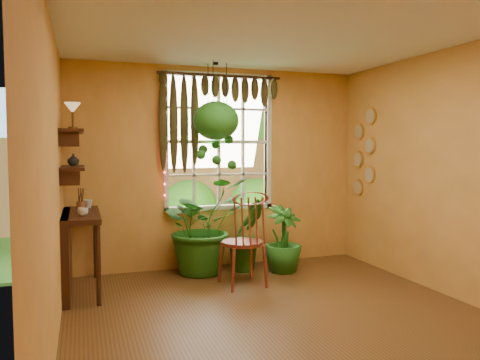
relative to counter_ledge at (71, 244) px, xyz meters
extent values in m
plane|color=brown|center=(1.91, -1.60, -0.55)|extent=(4.50, 4.50, 0.00)
plane|color=white|center=(1.91, -1.60, 2.15)|extent=(4.50, 4.50, 0.00)
plane|color=#E29E4D|center=(1.91, 0.65, 0.80)|extent=(4.00, 0.00, 4.00)
plane|color=#E29E4D|center=(-0.09, -1.60, 0.80)|extent=(0.00, 4.50, 4.50)
plane|color=#E29E4D|center=(3.91, -1.60, 0.80)|extent=(0.00, 4.50, 4.50)
cube|color=silver|center=(1.91, 0.68, 1.15)|extent=(1.52, 0.10, 1.86)
cube|color=white|center=(1.91, 0.71, 1.15)|extent=(1.38, 0.01, 1.78)
cylinder|color=black|center=(1.91, 0.57, 2.03)|extent=(1.70, 0.04, 0.04)
cube|color=black|center=(0.11, 0.00, 0.32)|extent=(0.40, 1.20, 0.06)
cube|color=black|center=(-0.05, 0.00, -0.10)|extent=(0.08, 1.18, 0.90)
cylinder|color=black|center=(0.27, -0.55, -0.12)|extent=(0.05, 0.05, 0.86)
cylinder|color=black|center=(0.27, 0.55, -0.12)|extent=(0.05, 0.05, 0.86)
cube|color=black|center=(0.03, 0.00, 0.85)|extent=(0.25, 0.90, 0.04)
cube|color=black|center=(0.03, 0.00, 1.25)|extent=(0.25, 0.90, 0.04)
cube|color=#29601B|center=(1.91, 5.65, -0.57)|extent=(14.00, 10.00, 0.04)
cube|color=olive|center=(1.91, 3.85, 0.35)|extent=(12.00, 0.10, 1.80)
plane|color=#93C6F6|center=(1.91, 7.45, 1.00)|extent=(12.00, 0.00, 12.00)
cylinder|color=maroon|center=(1.90, -0.34, -0.05)|extent=(0.52, 0.52, 0.04)
torus|color=maroon|center=(1.92, -0.55, 0.50)|extent=(0.46, 0.08, 0.46)
imported|color=#1F5316|center=(1.58, 0.34, 0.07)|extent=(1.42, 1.35, 1.24)
imported|color=#1F5316|center=(2.18, 0.27, -0.06)|extent=(0.60, 0.51, 0.97)
imported|color=#1F5316|center=(2.60, 0.05, -0.11)|extent=(0.64, 0.64, 0.87)
ellipsoid|color=black|center=(1.76, 0.28, 1.33)|extent=(0.34, 0.34, 0.21)
ellipsoid|color=#1F5316|center=(1.76, 0.28, 1.41)|extent=(0.58, 0.58, 0.49)
imported|color=silver|center=(0.13, -0.28, 0.39)|extent=(0.14, 0.14, 0.09)
imported|color=beige|center=(0.19, 0.39, 0.40)|extent=(0.11, 0.11, 0.10)
cylinder|color=brown|center=(0.11, 0.07, 0.40)|extent=(0.09, 0.09, 0.11)
imported|color=#B2AD99|center=(0.04, 0.22, 0.93)|extent=(0.17, 0.17, 0.14)
cylinder|color=brown|center=(0.05, -0.09, 1.28)|extent=(0.10, 0.10, 0.03)
cylinder|color=brown|center=(0.05, -0.09, 1.37)|extent=(0.02, 0.02, 0.17)
cone|color=slate|center=(0.05, -0.09, 1.50)|extent=(0.17, 0.17, 0.12)
camera|label=1|loc=(0.13, -5.47, 1.07)|focal=35.00mm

